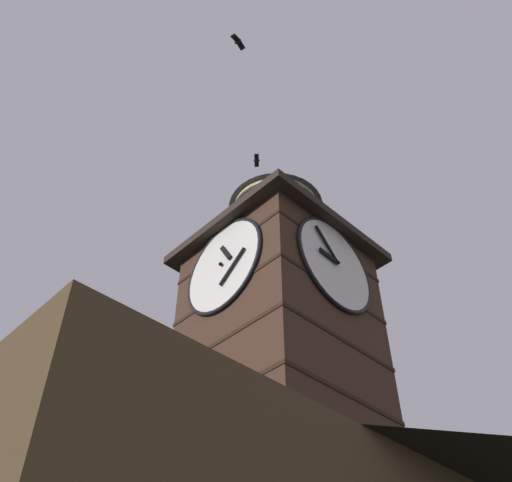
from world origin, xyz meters
TOP-DOWN VIEW (x-y plane):
  - clock_tower at (0.79, -1.26)m, footprint 4.50×4.50m
  - flying_bird_high at (-0.81, -3.75)m, footprint 0.59×0.59m
  - flying_bird_low at (3.90, 0.30)m, footprint 0.61×0.29m

SIDE VIEW (x-z plane):
  - clock_tower at x=0.79m, z-range 6.71..15.49m
  - flying_bird_low at x=3.90m, z-range 18.81..18.94m
  - flying_bird_high at x=-0.81m, z-range 20.64..20.78m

